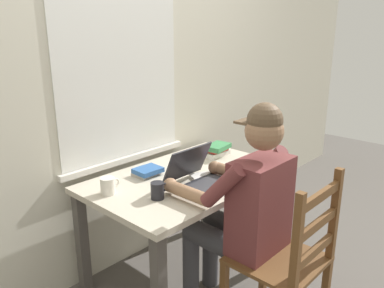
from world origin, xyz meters
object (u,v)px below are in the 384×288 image
computer_mouse (235,176)px  coffee_mug_white (108,186)px  landscape_photo_print (227,168)px  coffee_mug_dark (158,190)px  book_stack_main (147,171)px  book_stack_side (217,150)px  desk (189,190)px  laptop (200,177)px  seated_person (243,204)px  wooden_chair (287,262)px

computer_mouse → coffee_mug_white: (-0.66, 0.38, 0.03)m
computer_mouse → landscape_photo_print: 0.17m
coffee_mug_dark → book_stack_main: coffee_mug_dark is taller
computer_mouse → landscape_photo_print: bearing=55.5°
book_stack_main → book_stack_side: book_stack_side is taller
desk → book_stack_side: bearing=15.7°
landscape_photo_print → laptop: bearing=-168.7°
desk → coffee_mug_white: bearing=164.4°
book_stack_main → landscape_photo_print: (0.43, -0.29, -0.02)m
desk → laptop: laptop is taller
coffee_mug_white → landscape_photo_print: size_ratio=0.91×
seated_person → book_stack_main: (-0.10, 0.66, 0.04)m
laptop → book_stack_side: (0.48, 0.27, -0.01)m
desk → book_stack_side: 0.45m
desk → wooden_chair: wooden_chair is taller
book_stack_side → seated_person: bearing=-129.9°
desk → computer_mouse: bearing=-56.3°
computer_mouse → book_stack_main: bearing=127.5°
coffee_mug_dark → landscape_photo_print: 0.61m
seated_person → book_stack_side: size_ratio=6.20×
wooden_chair → coffee_mug_dark: (-0.28, 0.64, 0.29)m
desk → seated_person: 0.48m
coffee_mug_dark → landscape_photo_print: size_ratio=0.85×
desk → landscape_photo_print: (0.26, -0.10, 0.10)m
seated_person → coffee_mug_dark: 0.46m
wooden_chair → computer_mouse: (0.23, 0.51, 0.26)m
seated_person → coffee_mug_white: bearing=125.1°
seated_person → coffee_mug_dark: bearing=128.2°
seated_person → coffee_mug_white: 0.74m
desk → coffee_mug_white: coffee_mug_white is taller
coffee_mug_white → desk: bearing=-15.6°
laptop → book_stack_side: size_ratio=1.64×
coffee_mug_white → coffee_mug_dark: size_ratio=1.08×
coffee_mug_white → book_stack_side: coffee_mug_white is taller
wooden_chair → landscape_photo_print: wooden_chair is taller
landscape_photo_print → seated_person: bearing=-129.8°
computer_mouse → coffee_mug_dark: bearing=165.6°
wooden_chair → coffee_mug_white: (-0.42, 0.89, 0.29)m
desk → laptop: bearing=-113.8°
wooden_chair → desk: bearing=84.4°
laptop → coffee_mug_white: laptop is taller
wooden_chair → coffee_mug_white: 1.02m
book_stack_side → landscape_photo_print: book_stack_side is taller
desk → seated_person: (-0.07, -0.47, 0.08)m
coffee_mug_white → wooden_chair: bearing=-64.4°
computer_mouse → coffee_mug_white: coffee_mug_white is taller
coffee_mug_white → book_stack_main: bearing=9.0°
seated_person → laptop: size_ratio=3.78×
laptop → book_stack_main: (-0.10, 0.34, -0.03)m
wooden_chair → book_stack_main: (-0.10, 0.94, 0.27)m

